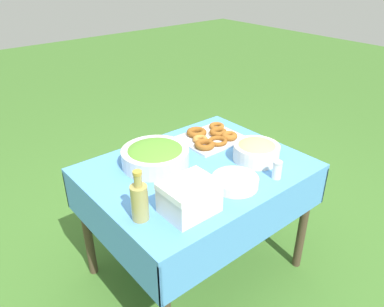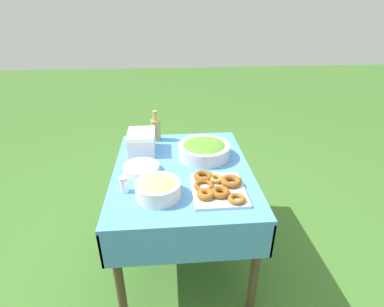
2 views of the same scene
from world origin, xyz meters
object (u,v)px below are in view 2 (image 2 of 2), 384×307
object	(u,v)px
plate_stack	(141,169)
salad_bowl	(204,149)
olive_oil_bottle	(156,129)
donut_platter	(217,187)
cooler_box	(142,142)
pasta_bowl	(158,188)

from	to	relation	value
plate_stack	salad_bowl	bearing A→B (deg)	-67.14
plate_stack	olive_oil_bottle	xyz separation A→B (m)	(0.49, -0.08, 0.07)
donut_platter	plate_stack	size ratio (longest dim) A/B	1.62
cooler_box	salad_bowl	bearing A→B (deg)	-105.84
plate_stack	cooler_box	xyz separation A→B (m)	(0.30, 0.01, 0.05)
olive_oil_bottle	cooler_box	xyz separation A→B (m)	(-0.19, 0.10, -0.02)
donut_platter	cooler_box	world-z (taller)	cooler_box
donut_platter	cooler_box	size ratio (longest dim) A/B	1.58
salad_bowl	olive_oil_bottle	distance (m)	0.46
donut_platter	olive_oil_bottle	world-z (taller)	olive_oil_bottle
salad_bowl	pasta_bowl	xyz separation A→B (m)	(-0.45, 0.31, -0.00)
pasta_bowl	donut_platter	size ratio (longest dim) A/B	0.68
pasta_bowl	donut_platter	world-z (taller)	pasta_bowl
pasta_bowl	olive_oil_bottle	distance (m)	0.77
salad_bowl	cooler_box	size ratio (longest dim) A/B	1.54
salad_bowl	pasta_bowl	distance (m)	0.55
plate_stack	olive_oil_bottle	distance (m)	0.50
olive_oil_bottle	cooler_box	world-z (taller)	olive_oil_bottle
salad_bowl	pasta_bowl	world-z (taller)	salad_bowl
donut_platter	plate_stack	world-z (taller)	donut_platter
pasta_bowl	cooler_box	distance (m)	0.59
donut_platter	cooler_box	xyz separation A→B (m)	(0.54, 0.46, 0.05)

